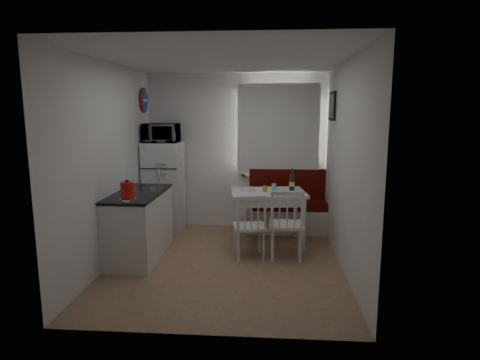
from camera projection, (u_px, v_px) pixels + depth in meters
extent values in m
cube|color=#8C6D4A|center=(226.00, 262.00, 5.31)|extent=(3.00, 3.50, 0.02)
cube|color=white|center=(224.00, 59.00, 4.86)|extent=(3.00, 3.50, 0.02)
cube|color=white|center=(236.00, 151.00, 6.80)|extent=(3.00, 0.02, 2.60)
cube|color=white|center=(202.00, 193.00, 3.36)|extent=(3.00, 0.02, 2.60)
cube|color=white|center=(110.00, 164.00, 5.19)|extent=(0.02, 3.50, 2.60)
cube|color=white|center=(345.00, 166.00, 4.98)|extent=(0.02, 3.50, 2.60)
cube|color=white|center=(278.00, 133.00, 6.67)|extent=(1.22, 0.06, 1.47)
cube|color=white|center=(278.00, 130.00, 6.59)|extent=(1.35, 0.02, 1.50)
cube|color=white|center=(139.00, 226.00, 5.47)|extent=(0.60, 1.30, 0.86)
cube|color=black|center=(138.00, 193.00, 5.39)|extent=(0.62, 1.32, 0.03)
cube|color=#99999E|center=(145.00, 192.00, 5.64)|extent=(0.40, 0.40, 0.10)
cylinder|color=silver|center=(159.00, 178.00, 5.77)|extent=(0.02, 0.02, 0.26)
cylinder|color=#193897|center=(144.00, 100.00, 6.47)|extent=(0.03, 0.40, 0.40)
cube|color=black|center=(332.00, 106.00, 5.93)|extent=(0.04, 0.52, 0.42)
cube|color=white|center=(290.00, 220.00, 6.66)|extent=(1.42, 0.55, 0.39)
cube|color=#4D0A04|center=(290.00, 204.00, 6.62)|extent=(1.36, 0.50, 0.13)
cube|color=#4D0A04|center=(290.00, 184.00, 6.77)|extent=(1.36, 0.11, 0.50)
cube|color=white|center=(268.00, 193.00, 5.93)|extent=(1.16, 0.89, 0.04)
cube|color=white|center=(268.00, 198.00, 5.94)|extent=(1.04, 0.77, 0.13)
cylinder|color=white|center=(268.00, 219.00, 6.00)|extent=(0.06, 0.06, 0.76)
cube|color=white|center=(249.00, 227.00, 5.45)|extent=(0.49, 0.47, 0.04)
cube|color=white|center=(249.00, 213.00, 5.23)|extent=(0.40, 0.12, 0.44)
cube|color=white|center=(286.00, 225.00, 5.40)|extent=(0.46, 0.44, 0.04)
cube|color=white|center=(287.00, 210.00, 5.17)|extent=(0.43, 0.05, 0.47)
cube|color=white|center=(164.00, 187.00, 6.64)|extent=(0.59, 0.59, 1.48)
imported|color=white|center=(161.00, 133.00, 6.44)|extent=(0.55, 0.37, 0.30)
cylinder|color=red|center=(127.00, 191.00, 4.84)|extent=(0.19, 0.19, 0.26)
cylinder|color=#C88B21|center=(265.00, 189.00, 5.87)|extent=(0.06, 0.06, 0.09)
cylinder|color=#8ED4F1|center=(274.00, 187.00, 5.96)|extent=(0.06, 0.06, 0.11)
cylinder|color=white|center=(248.00, 190.00, 5.96)|extent=(0.22, 0.22, 0.02)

